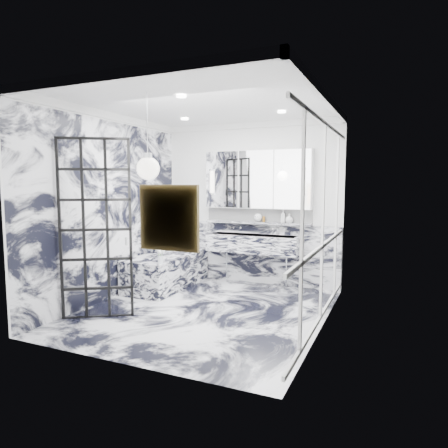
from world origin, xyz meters
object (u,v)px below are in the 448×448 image
at_px(mirror_cabinet, 257,179).
at_px(crittall_door, 96,230).
at_px(bathtub, 167,270).
at_px(trough_sink, 253,243).

bearing_deg(mirror_cabinet, crittall_door, -117.41).
height_order(crittall_door, bathtub, crittall_door).
distance_m(crittall_door, mirror_cabinet, 2.94).
bearing_deg(mirror_cabinet, trough_sink, -90.00).
relative_size(mirror_cabinet, bathtub, 1.15).
bearing_deg(trough_sink, mirror_cabinet, 90.00).
distance_m(mirror_cabinet, bathtub, 2.20).
bearing_deg(crittall_door, mirror_cabinet, 30.40).
xyz_separation_m(crittall_door, bathtub, (-0.01, 1.71, -0.89)).
xyz_separation_m(crittall_door, trough_sink, (1.32, 2.37, -0.43)).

